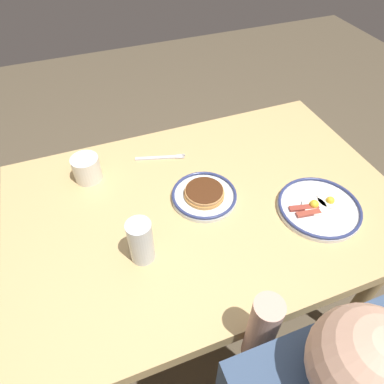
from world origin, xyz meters
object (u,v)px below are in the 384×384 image
(coffee_mug, at_px, (86,168))
(fork_near, at_px, (160,158))
(plate_center_pancakes, at_px, (319,207))
(drinking_glass, at_px, (141,243))
(plate_near_main, at_px, (203,195))

(coffee_mug, relative_size, fork_near, 0.68)
(plate_center_pancakes, relative_size, coffee_mug, 2.14)
(drinking_glass, bearing_deg, plate_near_main, -148.69)
(plate_center_pancakes, relative_size, fork_near, 1.47)
(plate_near_main, height_order, plate_center_pancakes, plate_near_main)
(plate_center_pancakes, distance_m, coffee_mug, 0.79)
(plate_center_pancakes, height_order, coffee_mug, coffee_mug)
(plate_near_main, bearing_deg, plate_center_pancakes, 151.50)
(coffee_mug, xyz_separation_m, fork_near, (-0.27, -0.01, -0.04))
(plate_center_pancakes, xyz_separation_m, drinking_glass, (0.58, -0.03, 0.05))
(plate_center_pancakes, xyz_separation_m, fork_near, (0.41, -0.43, -0.01))
(plate_center_pancakes, distance_m, drinking_glass, 0.58)
(coffee_mug, bearing_deg, drinking_glass, 103.62)
(plate_center_pancakes, distance_m, fork_near, 0.59)
(coffee_mug, bearing_deg, fork_near, -177.57)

